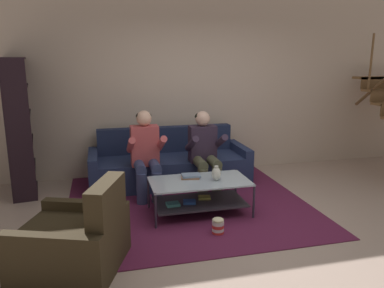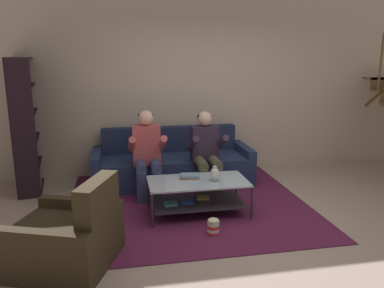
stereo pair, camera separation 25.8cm
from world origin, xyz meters
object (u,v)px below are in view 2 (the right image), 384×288
Objects in this scene: bookshelf at (24,137)px; popcorn_tub at (213,226)px; armchair at (68,238)px; book_stack at (189,176)px; vase at (215,174)px; person_seated_left at (147,151)px; coffee_table at (197,192)px; person_seated_right at (206,149)px; couch at (172,165)px.

bookshelf is 3.11m from popcorn_tub.
popcorn_tub is at bearing 12.87° from armchair.
book_stack is 2.53m from bookshelf.
popcorn_tub is (-0.15, -0.55, -0.42)m from vase.
person_seated_left is 6.52× the size of vase.
armchair reaches higher than vase.
person_seated_left is 0.81m from book_stack.
bookshelf reaches higher than coffee_table.
popcorn_tub is (-0.22, -1.34, -0.54)m from person_seated_right.
vase is at bearing -46.27° from person_seated_left.
bookshelf reaches higher than popcorn_tub.
bookshelf is (-2.47, 1.40, 0.27)m from vase.
book_stack is 0.14× the size of bookshelf.
book_stack is at bearing 38.16° from armchair.
coffee_table is 0.62m from popcorn_tub.
book_stack is 0.23× the size of armchair.
popcorn_tub is (1.47, 0.33, -0.17)m from armchair.
person_seated_right is at bearing 84.59° from vase.
vase reaches higher than popcorn_tub.
couch is at bearing 95.90° from popcorn_tub.
armchair is (-0.86, -1.68, -0.38)m from person_seated_left.
couch is at bearing 92.88° from book_stack.
bookshelf is at bearing 140.01° from popcorn_tub.
armchair is (-1.33, -1.05, -0.18)m from book_stack.
couch is 2.07× the size of person_seated_right.
popcorn_tub is (0.61, -1.34, -0.55)m from person_seated_left.
book_stack is (0.47, -0.63, -0.20)m from person_seated_left.
couch is at bearing -2.45° from bookshelf.
vase is 0.71m from popcorn_tub.
person_seated_left reaches higher than vase.
bookshelf is at bearing 150.52° from vase.
bookshelf reaches higher than person_seated_right.
bookshelf is (-2.55, 0.61, 0.15)m from person_seated_right.
book_stack is at bearing 100.69° from popcorn_tub.
coffee_table is 6.46× the size of popcorn_tub.
couch is 12.76× the size of popcorn_tub.
book_stack is (-0.07, 0.12, 0.17)m from coffee_table.
bookshelf reaches higher than person_seated_left.
armchair is (-1.41, -0.92, -0.02)m from coffee_table.
bookshelf is at bearing 166.54° from person_seated_right.
bookshelf reaches higher than book_stack.
coffee_table is at bearing 33.33° from armchair.
bookshelf is at bearing 110.54° from armchair.
couch is 1.88m from popcorn_tub.
couch is at bearing 59.82° from armchair.
couch reaches higher than book_stack.
person_seated_right is 2.62m from bookshelf.
armchair is at bearing -146.67° from coffee_table.
armchair is at bearing -120.18° from couch.
person_seated_left is at bearing 126.92° from book_stack.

